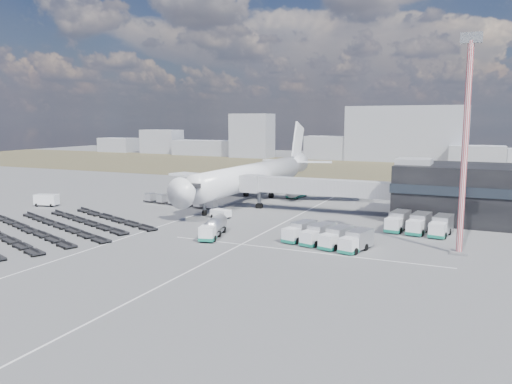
% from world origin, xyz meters
% --- Properties ---
extents(ground, '(420.00, 420.00, 0.00)m').
position_xyz_m(ground, '(0.00, 0.00, 0.00)').
color(ground, '#565659').
rests_on(ground, ground).
extents(grass_strip, '(420.00, 90.00, 0.01)m').
position_xyz_m(grass_strip, '(0.00, 110.00, 0.01)').
color(grass_strip, brown).
rests_on(grass_strip, ground).
extents(lane_markings, '(47.12, 110.00, 0.01)m').
position_xyz_m(lane_markings, '(9.77, 3.00, 0.01)').
color(lane_markings, silver).
rests_on(lane_markings, ground).
extents(terminal, '(30.40, 16.40, 11.00)m').
position_xyz_m(terminal, '(47.77, 23.96, 5.25)').
color(terminal, black).
rests_on(terminal, ground).
extents(jet_bridge, '(30.30, 3.80, 7.05)m').
position_xyz_m(jet_bridge, '(15.90, 20.42, 5.05)').
color(jet_bridge, '#939399').
rests_on(jet_bridge, ground).
extents(airliner, '(51.59, 64.53, 17.62)m').
position_xyz_m(airliner, '(0.00, 32.38, 5.29)').
color(airliner, white).
rests_on(airliner, ground).
extents(skyline, '(307.51, 26.81, 24.00)m').
position_xyz_m(skyline, '(16.62, 150.59, 8.21)').
color(skyline, '#9395A1').
rests_on(skyline, ground).
extents(fuel_tanker, '(4.35, 9.22, 2.89)m').
position_xyz_m(fuel_tanker, '(9.95, -5.40, 1.44)').
color(fuel_tanker, white).
rests_on(fuel_tanker, ground).
extents(pushback_tug, '(4.04, 2.92, 1.60)m').
position_xyz_m(pushback_tug, '(4.00, 8.00, 0.80)').
color(pushback_tug, white).
rests_on(pushback_tug, ground).
extents(utility_van, '(5.12, 3.25, 2.49)m').
position_xyz_m(utility_van, '(-35.38, 4.53, 1.25)').
color(utility_van, white).
rests_on(utility_van, ground).
extents(catering_truck, '(3.19, 6.81, 3.04)m').
position_xyz_m(catering_truck, '(8.26, 37.52, 1.56)').
color(catering_truck, white).
rests_on(catering_truck, ground).
extents(service_trucks_near, '(12.84, 9.18, 2.57)m').
position_xyz_m(service_trucks_near, '(27.39, -3.50, 1.40)').
color(service_trucks_near, white).
rests_on(service_trucks_near, ground).
extents(service_trucks_far, '(10.09, 8.19, 2.79)m').
position_xyz_m(service_trucks_far, '(38.49, 10.39, 1.52)').
color(service_trucks_far, white).
rests_on(service_trucks_far, ground).
extents(uld_row, '(19.93, 4.64, 1.81)m').
position_xyz_m(uld_row, '(-10.10, 16.25, 1.08)').
color(uld_row, black).
rests_on(uld_row, ground).
extents(baggage_dollies, '(36.66, 34.40, 0.82)m').
position_xyz_m(baggage_dollies, '(-17.80, -12.79, 0.41)').
color(baggage_dollies, black).
rests_on(baggage_dollies, ground).
extents(floodlight_mast, '(2.67, 2.22, 28.76)m').
position_xyz_m(floodlight_mast, '(44.87, -0.62, 14.42)').
color(floodlight_mast, '#A81A23').
rests_on(floodlight_mast, ground).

